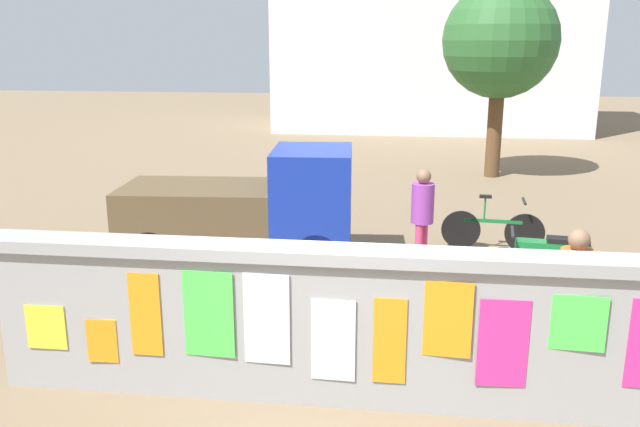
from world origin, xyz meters
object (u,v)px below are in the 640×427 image
(tree_roadside, at_px, (500,42))
(motorcycle, at_px, (554,261))
(person_walking, at_px, (574,288))
(bicycle_far, at_px, (398,294))
(bicycle_near, at_px, (493,229))
(auto_rickshaw_truck, at_px, (250,208))
(person_bystander, at_px, (422,211))

(tree_roadside, bearing_deg, motorcycle, -91.05)
(person_walking, height_order, tree_roadside, tree_roadside)
(bicycle_far, relative_size, person_walking, 1.04)
(bicycle_near, bearing_deg, motorcycle, -71.94)
(auto_rickshaw_truck, xyz_separation_m, motorcycle, (4.53, -0.72, -0.44))
(auto_rickshaw_truck, xyz_separation_m, person_bystander, (2.69, -0.14, 0.09))
(person_walking, bearing_deg, bicycle_far, 146.81)
(bicycle_near, distance_m, tree_roadside, 7.15)
(tree_roadside, bearing_deg, bicycle_near, -96.77)
(auto_rickshaw_truck, distance_m, bicycle_near, 4.12)
(person_bystander, bearing_deg, auto_rickshaw_truck, 177.06)
(bicycle_near, height_order, person_walking, person_walking)
(bicycle_near, relative_size, bicycle_far, 1.02)
(bicycle_far, distance_m, person_walking, 2.25)
(motorcycle, bearing_deg, auto_rickshaw_truck, 171.00)
(auto_rickshaw_truck, relative_size, person_walking, 2.28)
(bicycle_near, distance_m, bicycle_far, 3.50)
(tree_roadside, bearing_deg, auto_rickshaw_truck, -121.71)
(person_bystander, relative_size, tree_roadside, 0.33)
(auto_rickshaw_truck, bearing_deg, person_walking, -37.14)
(bicycle_far, bearing_deg, tree_roadside, 76.42)
(auto_rickshaw_truck, distance_m, tree_roadside, 9.25)
(bicycle_near, xyz_separation_m, person_walking, (0.26, -4.32, 0.62))
(bicycle_near, bearing_deg, tree_roadside, 83.23)
(auto_rickshaw_truck, height_order, person_bystander, auto_rickshaw_truck)
(motorcycle, height_order, person_bystander, person_bystander)
(bicycle_far, height_order, person_bystander, person_bystander)
(auto_rickshaw_truck, relative_size, person_bystander, 2.28)
(motorcycle, height_order, bicycle_far, bicycle_far)
(person_walking, height_order, person_bystander, same)
(person_bystander, bearing_deg, tree_roadside, 75.52)
(person_bystander, bearing_deg, bicycle_near, 46.45)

